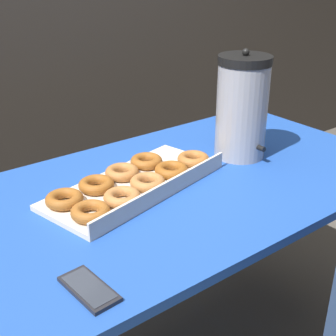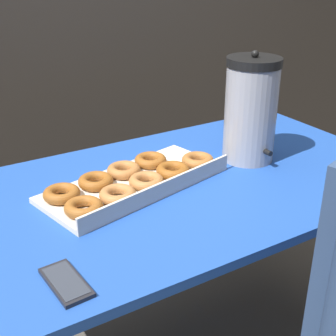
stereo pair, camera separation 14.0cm
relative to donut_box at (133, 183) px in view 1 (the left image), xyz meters
name	(u,v)px [view 1 (the left image)]	position (x,y,z in m)	size (l,w,h in m)	color
folding_table	(177,195)	(0.13, -0.05, -0.07)	(1.50, 0.81, 0.75)	#1E479E
donut_box	(133,183)	(0.00, 0.00, 0.00)	(0.62, 0.37, 0.05)	beige
coffee_urn	(242,107)	(0.44, -0.01, 0.15)	(0.18, 0.20, 0.37)	#939399
cell_phone	(89,289)	(-0.33, -0.33, -0.02)	(0.08, 0.15, 0.01)	black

